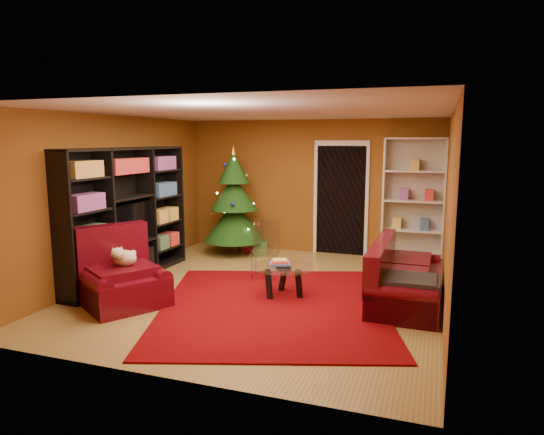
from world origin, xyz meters
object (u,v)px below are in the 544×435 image
(dog, at_px, (125,258))
(white_bookshelf, at_px, (413,201))
(rug, at_px, (273,306))
(gift_box_green, at_px, (260,248))
(armchair, at_px, (123,274))
(acrylic_chair, at_px, (265,253))
(gift_box_red, at_px, (250,246))
(sofa, at_px, (407,272))
(coffee_table, at_px, (284,281))
(christmas_tree, at_px, (234,201))
(media_unit, at_px, (126,215))

(dog, bearing_deg, white_bookshelf, -11.22)
(rug, xyz_separation_m, white_bookshelf, (1.61, 3.13, 1.12))
(rug, height_order, white_bookshelf, white_bookshelf)
(gift_box_green, bearing_deg, armchair, -102.43)
(gift_box_green, relative_size, white_bookshelf, 0.11)
(acrylic_chair, bearing_deg, dog, -139.85)
(gift_box_red, relative_size, armchair, 0.22)
(sofa, relative_size, coffee_table, 2.24)
(rug, distance_m, christmas_tree, 3.35)
(christmas_tree, bearing_deg, white_bookshelf, 7.63)
(christmas_tree, bearing_deg, sofa, -29.23)
(armchair, height_order, sofa, armchair)
(rug, height_order, dog, dog)
(christmas_tree, distance_m, white_bookshelf, 3.36)
(gift_box_green, distance_m, dog, 3.37)
(coffee_table, xyz_separation_m, acrylic_chair, (-0.56, 0.75, 0.19))
(dog, xyz_separation_m, coffee_table, (1.95, 0.97, -0.40))
(rug, relative_size, armchair, 3.14)
(media_unit, bearing_deg, rug, -8.02)
(media_unit, height_order, white_bookshelf, white_bookshelf)
(rug, height_order, armchair, armchair)
(coffee_table, distance_m, acrylic_chair, 0.95)
(gift_box_red, xyz_separation_m, white_bookshelf, (3.08, 0.26, 1.00))
(white_bookshelf, relative_size, dog, 5.79)
(coffee_table, bearing_deg, rug, -91.54)
(christmas_tree, height_order, coffee_table, christmas_tree)
(christmas_tree, distance_m, gift_box_green, 1.04)
(christmas_tree, xyz_separation_m, dog, (-0.22, -3.20, -0.40))
(gift_box_green, bearing_deg, coffee_table, -62.05)
(christmas_tree, relative_size, white_bookshelf, 0.92)
(armchair, bearing_deg, acrylic_chair, -4.58)
(armchair, bearing_deg, gift_box_green, 20.57)
(rug, bearing_deg, white_bookshelf, 62.74)
(sofa, bearing_deg, gift_box_red, 57.22)
(rug, relative_size, christmas_tree, 1.61)
(sofa, distance_m, acrylic_chair, 2.27)
(sofa, height_order, coffee_table, sofa)
(dog, distance_m, coffee_table, 2.22)
(gift_box_red, bearing_deg, media_unit, -115.59)
(acrylic_chair, bearing_deg, white_bookshelf, 30.88)
(gift_box_red, height_order, coffee_table, coffee_table)
(gift_box_green, relative_size, sofa, 0.13)
(sofa, bearing_deg, christmas_tree, 61.51)
(media_unit, xyz_separation_m, acrylic_chair, (2.07, 0.71, -0.62))
(gift_box_red, xyz_separation_m, dog, (-0.47, -3.39, 0.51))
(gift_box_red, distance_m, armchair, 3.50)
(gift_box_red, relative_size, coffee_table, 0.28)
(gift_box_green, xyz_separation_m, gift_box_red, (-0.28, 0.15, -0.01))
(christmas_tree, height_order, gift_box_green, christmas_tree)
(media_unit, height_order, gift_box_green, media_unit)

